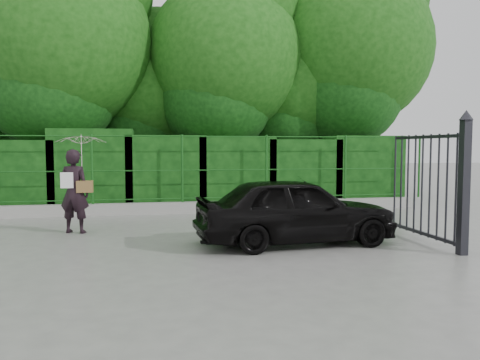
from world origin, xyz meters
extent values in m
plane|color=gray|center=(0.00, 0.00, 0.00)|extent=(80.00, 80.00, 0.00)
cube|color=#9E9E99|center=(0.00, 4.50, 0.15)|extent=(14.00, 0.25, 0.30)
cylinder|color=#175117|center=(-1.90, 4.50, 1.20)|extent=(0.06, 0.06, 1.80)
cylinder|color=#175117|center=(0.40, 4.50, 1.20)|extent=(0.06, 0.06, 1.80)
cylinder|color=#175117|center=(2.70, 4.50, 1.20)|extent=(0.06, 0.06, 1.80)
cylinder|color=#175117|center=(5.00, 4.50, 1.20)|extent=(0.06, 0.06, 1.80)
cylinder|color=#175117|center=(7.30, 4.50, 1.20)|extent=(0.06, 0.06, 1.80)
cylinder|color=#175117|center=(0.00, 4.50, 0.40)|extent=(13.60, 0.03, 0.03)
cylinder|color=#175117|center=(0.00, 4.50, 1.15)|extent=(13.60, 0.03, 0.03)
cylinder|color=#175117|center=(0.00, 4.50, 2.05)|extent=(13.60, 0.03, 0.03)
cube|color=black|center=(-4.00, 5.50, 0.97)|extent=(2.20, 1.20, 1.95)
cube|color=black|center=(-2.00, 5.50, 1.13)|extent=(2.20, 1.20, 2.26)
cube|color=black|center=(0.00, 5.50, 1.05)|extent=(2.20, 1.20, 2.09)
cube|color=black|center=(2.00, 5.50, 1.04)|extent=(2.20, 1.20, 2.08)
cube|color=black|center=(4.00, 5.50, 1.00)|extent=(2.20, 1.20, 1.99)
cube|color=black|center=(6.00, 5.50, 1.05)|extent=(2.20, 1.20, 2.11)
cylinder|color=black|center=(-3.00, 7.20, 2.25)|extent=(0.36, 0.36, 4.50)
sphere|color=#14470F|center=(-3.00, 7.20, 4.95)|extent=(5.40, 5.40, 5.40)
cylinder|color=black|center=(-0.50, 8.50, 1.62)|extent=(0.36, 0.36, 3.25)
sphere|color=#14470F|center=(-0.50, 8.50, 3.58)|extent=(3.90, 3.90, 3.90)
cylinder|color=black|center=(2.00, 7.50, 2.12)|extent=(0.36, 0.36, 4.25)
sphere|color=#14470F|center=(2.00, 7.50, 4.68)|extent=(5.10, 5.10, 5.10)
cylinder|color=black|center=(4.50, 8.20, 1.75)|extent=(0.36, 0.36, 3.50)
sphere|color=#14470F|center=(4.50, 8.20, 3.85)|extent=(4.20, 4.20, 4.20)
cylinder|color=black|center=(6.50, 7.80, 2.38)|extent=(0.36, 0.36, 4.75)
sphere|color=#14470F|center=(6.50, 7.80, 5.23)|extent=(5.70, 5.70, 5.70)
cube|color=#232329|center=(4.60, -1.20, 1.10)|extent=(0.14, 0.14, 2.20)
cone|color=#232329|center=(4.60, -1.20, 2.28)|extent=(0.22, 0.22, 0.16)
cube|color=#232329|center=(4.60, -0.05, 0.15)|extent=(0.05, 2.00, 0.06)
cube|color=#232329|center=(4.60, -0.05, 1.95)|extent=(0.05, 2.00, 0.06)
cylinder|color=#232329|center=(4.60, -1.00, 1.05)|extent=(0.04, 0.04, 1.90)
cylinder|color=#232329|center=(4.60, -0.75, 1.05)|extent=(0.04, 0.04, 1.90)
cylinder|color=#232329|center=(4.60, -0.50, 1.05)|extent=(0.04, 0.04, 1.90)
cylinder|color=#232329|center=(4.60, -0.25, 1.05)|extent=(0.04, 0.04, 1.90)
cylinder|color=#232329|center=(4.60, 0.00, 1.05)|extent=(0.04, 0.04, 1.90)
cylinder|color=#232329|center=(4.60, 0.25, 1.05)|extent=(0.04, 0.04, 1.90)
cylinder|color=#232329|center=(4.60, 0.50, 1.05)|extent=(0.04, 0.04, 1.90)
cylinder|color=#232329|center=(4.60, 0.75, 1.05)|extent=(0.04, 0.04, 1.90)
cylinder|color=#232329|center=(4.60, 1.00, 1.05)|extent=(0.04, 0.04, 1.90)
imported|color=black|center=(-1.96, 2.03, 0.86)|extent=(0.73, 0.59, 1.72)
imported|color=silver|center=(-1.81, 2.08, 1.59)|extent=(0.98, 1.00, 0.90)
cube|color=brown|center=(-1.74, 1.95, 0.96)|extent=(0.32, 0.15, 0.24)
cube|color=white|center=(-2.08, 1.91, 1.10)|extent=(0.25, 0.02, 0.32)
imported|color=black|center=(2.18, 0.16, 0.62)|extent=(3.75, 1.75, 1.24)
camera|label=1|loc=(-0.37, -7.96, 1.76)|focal=35.00mm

